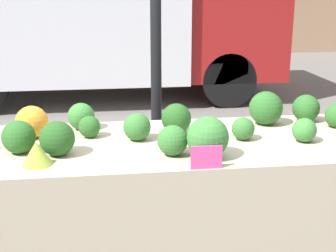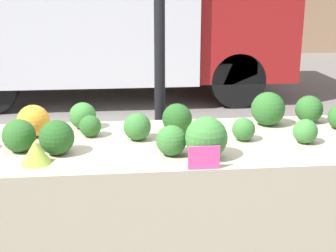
# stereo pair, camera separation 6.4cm
# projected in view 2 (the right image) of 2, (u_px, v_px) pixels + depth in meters

# --- Properties ---
(tent_pole) EXTENTS (0.07, 0.07, 2.64)m
(tent_pole) POSITION_uv_depth(u_px,v_px,m) (160.00, 39.00, 2.95)
(tent_pole) COLOR black
(tent_pole) RESTS_ON ground_plane
(parked_truck) EXTENTS (5.05, 2.25, 2.65)m
(parked_truck) POSITION_uv_depth(u_px,v_px,m) (103.00, 3.00, 6.97)
(parked_truck) COLOR silver
(parked_truck) RESTS_ON ground_plane
(market_table) EXTENTS (2.09, 0.79, 0.91)m
(market_table) POSITION_uv_depth(u_px,v_px,m) (169.00, 169.00, 2.28)
(market_table) COLOR tan
(market_table) RESTS_ON ground_plane
(orange_cauliflower) EXTENTS (0.16, 0.16, 0.16)m
(orange_cauliflower) POSITION_uv_depth(u_px,v_px,m) (33.00, 121.00, 2.37)
(orange_cauliflower) COLOR orange
(orange_cauliflower) RESTS_ON market_table
(romanesco_head) EXTENTS (0.13, 0.13, 0.10)m
(romanesco_head) POSITION_uv_depth(u_px,v_px,m) (36.00, 152.00, 2.01)
(romanesco_head) COLOR #93B238
(romanesco_head) RESTS_ON market_table
(broccoli_head_1) EXTENTS (0.14, 0.14, 0.14)m
(broccoli_head_1) POSITION_uv_depth(u_px,v_px,m) (83.00, 116.00, 2.50)
(broccoli_head_1) COLOR #387533
(broccoli_head_1) RESTS_ON market_table
(broccoli_head_2) EXTENTS (0.15, 0.15, 0.15)m
(broccoli_head_2) POSITION_uv_depth(u_px,v_px,m) (309.00, 109.00, 2.62)
(broccoli_head_2) COLOR #285B23
(broccoli_head_2) RESTS_ON market_table
(broccoli_head_3) EXTENTS (0.11, 0.11, 0.11)m
(broccoli_head_3) POSITION_uv_depth(u_px,v_px,m) (244.00, 129.00, 2.31)
(broccoli_head_3) COLOR #336B2D
(broccoli_head_3) RESTS_ON market_table
(broccoli_head_4) EXTENTS (0.14, 0.14, 0.14)m
(broccoli_head_4) POSITION_uv_depth(u_px,v_px,m) (171.00, 141.00, 2.10)
(broccoli_head_4) COLOR #336B2D
(broccoli_head_4) RESTS_ON market_table
(broccoli_head_5) EXTENTS (0.14, 0.14, 0.14)m
(broccoli_head_5) POSITION_uv_depth(u_px,v_px,m) (137.00, 127.00, 2.32)
(broccoli_head_5) COLOR #336B2D
(broccoli_head_5) RESTS_ON market_table
(broccoli_head_6) EXTENTS (0.19, 0.19, 0.19)m
(broccoli_head_6) POSITION_uv_depth(u_px,v_px,m) (268.00, 109.00, 2.56)
(broccoli_head_6) COLOR #285B23
(broccoli_head_6) RESTS_ON market_table
(broccoli_head_7) EXTENTS (0.16, 0.16, 0.16)m
(broccoli_head_7) POSITION_uv_depth(u_px,v_px,m) (57.00, 137.00, 2.11)
(broccoli_head_7) COLOR #23511E
(broccoli_head_7) RESTS_ON market_table
(broccoli_head_9) EXTENTS (0.12, 0.12, 0.12)m
(broccoli_head_9) POSITION_uv_depth(u_px,v_px,m) (305.00, 131.00, 2.27)
(broccoli_head_9) COLOR #387533
(broccoli_head_9) RESTS_ON market_table
(broccoli_head_10) EXTENTS (0.16, 0.16, 0.16)m
(broccoli_head_10) POSITION_uv_depth(u_px,v_px,m) (177.00, 118.00, 2.43)
(broccoli_head_10) COLOR #23511E
(broccoli_head_10) RESTS_ON market_table
(broccoli_head_11) EXTENTS (0.19, 0.19, 0.19)m
(broccoli_head_11) POSITION_uv_depth(u_px,v_px,m) (206.00, 138.00, 2.06)
(broccoli_head_11) COLOR #387533
(broccoli_head_11) RESTS_ON market_table
(broccoli_head_12) EXTENTS (0.15, 0.15, 0.15)m
(broccoli_head_12) POSITION_uv_depth(u_px,v_px,m) (19.00, 136.00, 2.15)
(broccoli_head_12) COLOR #285B23
(broccoli_head_12) RESTS_ON market_table
(broccoli_head_13) EXTENTS (0.11, 0.11, 0.11)m
(broccoli_head_13) POSITION_uv_depth(u_px,v_px,m) (90.00, 126.00, 2.37)
(broccoli_head_13) COLOR #285B23
(broccoli_head_13) RESTS_ON market_table
(price_sign) EXTENTS (0.13, 0.01, 0.10)m
(price_sign) POSITION_uv_depth(u_px,v_px,m) (204.00, 158.00, 1.94)
(price_sign) COLOR #EF4793
(price_sign) RESTS_ON market_table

